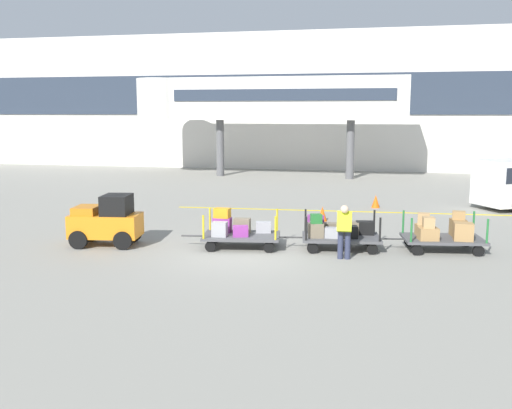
{
  "coord_description": "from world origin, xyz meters",
  "views": [
    {
      "loc": [
        3.72,
        -15.72,
        4.08
      ],
      "look_at": [
        -0.27,
        3.17,
        0.96
      ],
      "focal_mm": 40.26,
      "sensor_mm": 36.0,
      "label": 1
    }
  ],
  "objects_px": {
    "baggage_handler": "(344,229)",
    "safety_cone_near": "(376,201)",
    "baggage_cart_middle": "(338,232)",
    "baggage_tug": "(107,221)",
    "baggage_cart_tail": "(444,233)",
    "safety_cone_far": "(322,214)",
    "baggage_cart_lead": "(237,230)"
  },
  "relations": [
    {
      "from": "baggage_handler",
      "to": "safety_cone_far",
      "type": "distance_m",
      "value": 5.79
    },
    {
      "from": "baggage_cart_lead",
      "to": "baggage_cart_tail",
      "type": "bearing_deg",
      "value": 7.02
    },
    {
      "from": "baggage_tug",
      "to": "baggage_handler",
      "type": "xyz_separation_m",
      "value": [
        7.26,
        -0.24,
        0.11
      ]
    },
    {
      "from": "baggage_cart_middle",
      "to": "baggage_handler",
      "type": "height_order",
      "value": "baggage_handler"
    },
    {
      "from": "baggage_cart_middle",
      "to": "baggage_handler",
      "type": "xyz_separation_m",
      "value": [
        0.24,
        -1.25,
        0.35
      ]
    },
    {
      "from": "baggage_cart_lead",
      "to": "baggage_cart_tail",
      "type": "height_order",
      "value": "same"
    },
    {
      "from": "baggage_cart_tail",
      "to": "safety_cone_near",
      "type": "distance_m",
      "value": 7.84
    },
    {
      "from": "baggage_cart_middle",
      "to": "safety_cone_near",
      "type": "distance_m",
      "value": 8.01
    },
    {
      "from": "safety_cone_near",
      "to": "safety_cone_far",
      "type": "relative_size",
      "value": 1.0
    },
    {
      "from": "baggage_cart_tail",
      "to": "safety_cone_far",
      "type": "relative_size",
      "value": 5.58
    },
    {
      "from": "baggage_cart_lead",
      "to": "baggage_cart_middle",
      "type": "height_order",
      "value": "baggage_cart_lead"
    },
    {
      "from": "safety_cone_near",
      "to": "baggage_cart_middle",
      "type": "bearing_deg",
      "value": -97.67
    },
    {
      "from": "baggage_cart_lead",
      "to": "safety_cone_far",
      "type": "xyz_separation_m",
      "value": [
        2.16,
        4.79,
        -0.24
      ]
    },
    {
      "from": "safety_cone_near",
      "to": "safety_cone_far",
      "type": "bearing_deg",
      "value": -118.99
    },
    {
      "from": "baggage_cart_tail",
      "to": "safety_cone_near",
      "type": "relative_size",
      "value": 5.58
    },
    {
      "from": "baggage_cart_middle",
      "to": "baggage_tug",
      "type": "bearing_deg",
      "value": -171.77
    },
    {
      "from": "baggage_handler",
      "to": "safety_cone_near",
      "type": "xyz_separation_m",
      "value": [
        0.83,
        9.19,
        -0.59
      ]
    },
    {
      "from": "baggage_handler",
      "to": "baggage_tug",
      "type": "bearing_deg",
      "value": 178.12
    },
    {
      "from": "baggage_tug",
      "to": "safety_cone_far",
      "type": "bearing_deg",
      "value": 41.45
    },
    {
      "from": "safety_cone_near",
      "to": "baggage_handler",
      "type": "bearing_deg",
      "value": -95.16
    },
    {
      "from": "baggage_cart_tail",
      "to": "baggage_tug",
      "type": "bearing_deg",
      "value": -172.24
    },
    {
      "from": "safety_cone_far",
      "to": "baggage_cart_middle",
      "type": "bearing_deg",
      "value": -78.52
    },
    {
      "from": "baggage_cart_lead",
      "to": "baggage_handler",
      "type": "xyz_separation_m",
      "value": [
        3.29,
        -0.86,
        0.35
      ]
    },
    {
      "from": "baggage_tug",
      "to": "baggage_cart_lead",
      "type": "height_order",
      "value": "baggage_tug"
    },
    {
      "from": "baggage_tug",
      "to": "baggage_handler",
      "type": "height_order",
      "value": "baggage_tug"
    },
    {
      "from": "baggage_cart_lead",
      "to": "baggage_cart_tail",
      "type": "relative_size",
      "value": 1.0
    },
    {
      "from": "baggage_cart_tail",
      "to": "baggage_cart_middle",
      "type": "bearing_deg",
      "value": -173.31
    },
    {
      "from": "baggage_cart_lead",
      "to": "baggage_cart_middle",
      "type": "distance_m",
      "value": 3.08
    },
    {
      "from": "baggage_cart_lead",
      "to": "safety_cone_near",
      "type": "height_order",
      "value": "baggage_cart_lead"
    },
    {
      "from": "baggage_handler",
      "to": "safety_cone_near",
      "type": "bearing_deg",
      "value": 84.84
    },
    {
      "from": "baggage_cart_tail",
      "to": "baggage_handler",
      "type": "xyz_separation_m",
      "value": [
        -2.82,
        -1.61,
        0.32
      ]
    },
    {
      "from": "baggage_tug",
      "to": "baggage_handler",
      "type": "bearing_deg",
      "value": -1.88
    }
  ]
}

